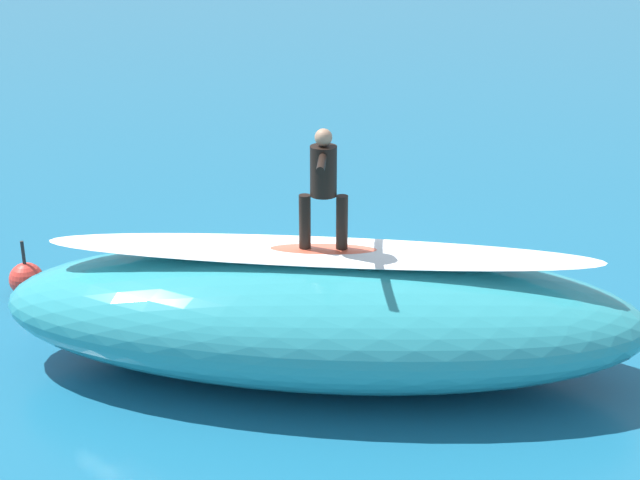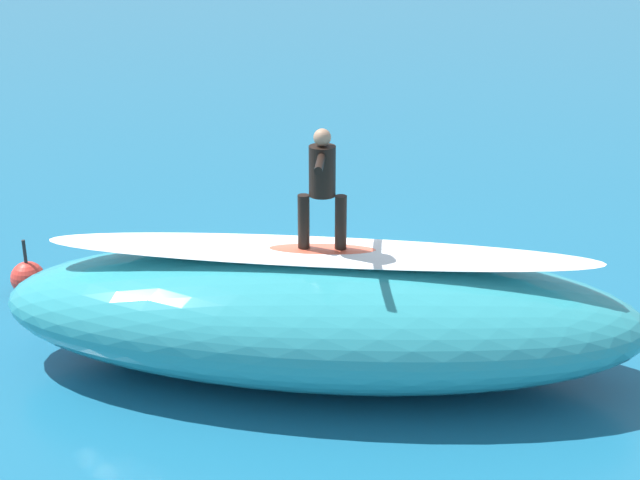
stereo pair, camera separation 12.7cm
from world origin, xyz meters
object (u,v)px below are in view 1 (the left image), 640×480
(surfboard_riding, at_px, (323,251))
(surfer_riding, at_px, (323,180))
(surfer_paddling, at_px, (312,267))
(buoy_marker, at_px, (27,279))
(surfboard_paddling, at_px, (317,278))

(surfboard_riding, height_order, surfer_riding, surfer_riding)
(surfer_riding, distance_m, surfer_paddling, 4.14)
(surfer_riding, distance_m, buoy_marker, 6.05)
(surfer_riding, xyz_separation_m, surfer_paddling, (0.54, -3.18, -2.59))
(surfboard_riding, height_order, surfer_paddling, surfboard_riding)
(surfboard_paddling, height_order, surfer_paddling, surfer_paddling)
(surfer_riding, height_order, surfer_paddling, surfer_riding)
(surfboard_paddling, relative_size, surfer_paddling, 1.44)
(surfboard_riding, distance_m, surfer_paddling, 3.60)
(surfboard_riding, xyz_separation_m, surfboard_paddling, (0.43, -3.10, -1.77))
(surfboard_riding, xyz_separation_m, surfer_paddling, (0.54, -3.18, -1.60))
(surfboard_paddling, distance_m, surfer_paddling, 0.21)
(surfboard_riding, bearing_deg, buoy_marker, -23.93)
(surfboard_riding, relative_size, buoy_marker, 2.09)
(surfboard_paddling, bearing_deg, buoy_marker, -131.06)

